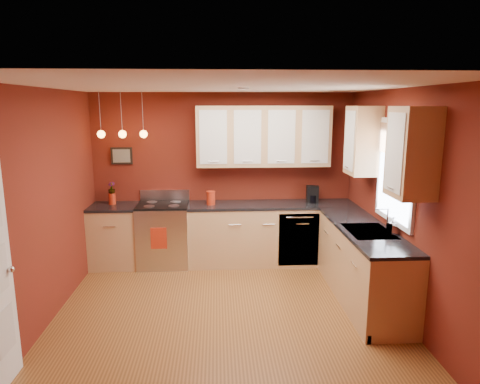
{
  "coord_description": "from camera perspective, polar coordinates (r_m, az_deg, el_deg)",
  "views": [
    {
      "loc": [
        -0.1,
        -4.5,
        2.41
      ],
      "look_at": [
        0.2,
        1.0,
        1.29
      ],
      "focal_mm": 32.0,
      "sensor_mm": 36.0,
      "label": 1
    }
  ],
  "objects": [
    {
      "name": "floor",
      "position": [
        5.11,
        -1.7,
        -16.65
      ],
      "size": [
        4.2,
        4.2,
        0.0
      ],
      "primitive_type": "plane",
      "color": "brown",
      "rests_on": "ground"
    },
    {
      "name": "ceiling",
      "position": [
        4.51,
        -1.9,
        13.93
      ],
      "size": [
        4.0,
        4.2,
        0.02
      ],
      "primitive_type": "cube",
      "color": "white",
      "rests_on": "wall_back"
    },
    {
      "name": "wall_back",
      "position": [
        6.69,
        -2.22,
        1.97
      ],
      "size": [
        4.0,
        0.02,
        2.6
      ],
      "primitive_type": "cube",
      "color": "maroon",
      "rests_on": "floor"
    },
    {
      "name": "wall_front",
      "position": [
        2.65,
        -0.69,
        -13.28
      ],
      "size": [
        4.0,
        0.02,
        2.6
      ],
      "primitive_type": "cube",
      "color": "maroon",
      "rests_on": "floor"
    },
    {
      "name": "wall_left",
      "position": [
        5.01,
        -25.34,
        -2.41
      ],
      "size": [
        0.02,
        4.2,
        2.6
      ],
      "primitive_type": "cube",
      "color": "maroon",
      "rests_on": "floor"
    },
    {
      "name": "wall_right",
      "position": [
        5.09,
        21.35,
        -1.88
      ],
      "size": [
        0.02,
        4.2,
        2.6
      ],
      "primitive_type": "cube",
      "color": "maroon",
      "rests_on": "floor"
    },
    {
      "name": "base_cabinets_back_left",
      "position": [
        6.78,
        -16.28,
        -5.76
      ],
      "size": [
        0.7,
        0.6,
        0.9
      ],
      "primitive_type": "cube",
      "color": "tan",
      "rests_on": "floor"
    },
    {
      "name": "base_cabinets_back_right",
      "position": [
        6.65,
        4.21,
        -5.65
      ],
      "size": [
        2.54,
        0.6,
        0.9
      ],
      "primitive_type": "cube",
      "color": "tan",
      "rests_on": "floor"
    },
    {
      "name": "base_cabinets_right",
      "position": [
        5.62,
        15.99,
        -9.35
      ],
      "size": [
        0.6,
        2.1,
        0.9
      ],
      "primitive_type": "cube",
      "color": "tan",
      "rests_on": "floor"
    },
    {
      "name": "counter_back_left",
      "position": [
        6.66,
        -16.5,
        -1.89
      ],
      "size": [
        0.7,
        0.62,
        0.04
      ],
      "primitive_type": "cube",
      "color": "black",
      "rests_on": "base_cabinets_back_left"
    },
    {
      "name": "counter_back_right",
      "position": [
        6.53,
        4.27,
        -1.71
      ],
      "size": [
        2.54,
        0.62,
        0.04
      ],
      "primitive_type": "cube",
      "color": "black",
      "rests_on": "base_cabinets_back_right"
    },
    {
      "name": "counter_right",
      "position": [
        5.47,
        16.26,
        -4.75
      ],
      "size": [
        0.62,
        2.1,
        0.04
      ],
      "primitive_type": "cube",
      "color": "black",
      "rests_on": "base_cabinets_right"
    },
    {
      "name": "gas_range",
      "position": [
        6.64,
        -10.12,
        -5.55
      ],
      "size": [
        0.76,
        0.64,
        1.11
      ],
      "color": "silver",
      "rests_on": "floor"
    },
    {
      "name": "dishwasher_front",
      "position": [
        6.44,
        7.83,
        -6.32
      ],
      "size": [
        0.6,
        0.02,
        0.8
      ],
      "primitive_type": "cube",
      "color": "silver",
      "rests_on": "base_cabinets_back_right"
    },
    {
      "name": "sink",
      "position": [
        5.34,
        16.81,
        -5.24
      ],
      "size": [
        0.5,
        0.7,
        0.33
      ],
      "color": "#98989E",
      "rests_on": "counter_right"
    },
    {
      "name": "window",
      "position": [
        5.28,
        20.08,
        2.96
      ],
      "size": [
        0.06,
        1.02,
        1.22
      ],
      "color": "white",
      "rests_on": "wall_right"
    },
    {
      "name": "upper_cabinets_back",
      "position": [
        6.48,
        3.12,
        7.43
      ],
      "size": [
        2.0,
        0.35,
        0.9
      ],
      "primitive_type": "cube",
      "color": "tan",
      "rests_on": "wall_back"
    },
    {
      "name": "upper_cabinets_right",
      "position": [
        5.22,
        18.65,
        5.86
      ],
      "size": [
        0.35,
        1.95,
        0.9
      ],
      "primitive_type": "cube",
      "color": "tan",
      "rests_on": "wall_right"
    },
    {
      "name": "wall_picture",
      "position": [
        6.78,
        -15.5,
        4.67
      ],
      "size": [
        0.32,
        0.03,
        0.26
      ],
      "primitive_type": "cube",
      "color": "black",
      "rests_on": "wall_back"
    },
    {
      "name": "pendant_lights",
      "position": [
        6.41,
        -15.41,
        7.52
      ],
      "size": [
        0.71,
        0.11,
        0.66
      ],
      "color": "#98989E",
      "rests_on": "ceiling"
    },
    {
      "name": "red_canister",
      "position": [
        6.42,
        -3.91,
        -0.79
      ],
      "size": [
        0.14,
        0.14,
        0.21
      ],
      "color": "#B12A13",
      "rests_on": "counter_back_right"
    },
    {
      "name": "red_vase",
      "position": [
        6.72,
        -16.68,
        -0.87
      ],
      "size": [
        0.11,
        0.11,
        0.17
      ],
      "primitive_type": "cylinder",
      "color": "#B12A13",
      "rests_on": "counter_back_left"
    },
    {
      "name": "flowers",
      "position": [
        6.69,
        -16.75,
        0.47
      ],
      "size": [
        0.12,
        0.12,
        0.19
      ],
      "primitive_type": "imported",
      "rotation": [
        0.0,
        0.0,
        -0.12
      ],
      "color": "#B12A13",
      "rests_on": "red_vase"
    },
    {
      "name": "coffee_maker",
      "position": [
        6.66,
        9.64,
        -0.35
      ],
      "size": [
        0.19,
        0.19,
        0.26
      ],
      "rotation": [
        0.0,
        0.0,
        -0.09
      ],
      "color": "black",
      "rests_on": "counter_back_right"
    },
    {
      "name": "soap_pump",
      "position": [
        5.26,
        19.72,
        -4.23
      ],
      "size": [
        0.12,
        0.12,
        0.21
      ],
      "primitive_type": "imported",
      "rotation": [
        0.0,
        0.0,
        0.29
      ],
      "color": "silver",
      "rests_on": "counter_right"
    },
    {
      "name": "dish_towel",
      "position": [
        6.32,
        -10.79,
        -6.09
      ],
      "size": [
        0.23,
        0.02,
        0.31
      ],
      "primitive_type": "cube",
      "color": "#B12A13",
      "rests_on": "gas_range"
    }
  ]
}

